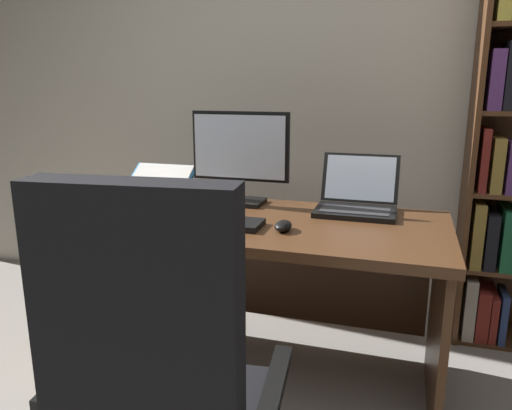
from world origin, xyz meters
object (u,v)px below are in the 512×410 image
at_px(reading_stand_with_book, 159,181).
at_px(open_binder, 125,218).
at_px(keyboard, 211,222).
at_px(notepad, 194,211).
at_px(pen, 199,209).
at_px(desk, 260,259).
at_px(computer_mouse, 283,226).
at_px(laptop, 357,200).
at_px(monitor, 240,158).

distance_m(reading_stand_with_book, open_binder, 0.48).
xyz_separation_m(keyboard, reading_stand_with_book, (-0.45, 0.42, 0.06)).
distance_m(notepad, pen, 0.02).
xyz_separation_m(open_binder, notepad, (0.22, 0.21, -0.01)).
xyz_separation_m(desk, computer_mouse, (0.16, -0.21, 0.22)).
bearing_deg(pen, laptop, 18.37).
relative_size(monitor, computer_mouse, 4.45).
bearing_deg(keyboard, reading_stand_with_book, 136.92).
bearing_deg(pen, keyboard, -52.70).
distance_m(desk, monitor, 0.47).
bearing_deg(reading_stand_with_book, notepad, -40.17).
xyz_separation_m(computer_mouse, pen, (-0.42, 0.16, -0.01)).
relative_size(computer_mouse, pen, 0.74).
relative_size(computer_mouse, notepad, 0.50).
height_order(computer_mouse, pen, computer_mouse).
relative_size(desk, reading_stand_with_book, 4.71).
bearing_deg(desk, keyboard, -124.45).
height_order(desk, keyboard, keyboard).
distance_m(laptop, open_binder, 1.00).
bearing_deg(monitor, desk, -48.41).
xyz_separation_m(keyboard, pen, (-0.12, 0.16, 0.00)).
bearing_deg(desk, notepad, -170.30).
bearing_deg(keyboard, desk, 55.55).
bearing_deg(reading_stand_with_book, pen, -38.37).
bearing_deg(notepad, keyboard, -48.46).
distance_m(monitor, computer_mouse, 0.52).
relative_size(keyboard, reading_stand_with_book, 1.25).
xyz_separation_m(keyboard, open_binder, (-0.36, -0.05, -0.00)).
bearing_deg(reading_stand_with_book, desk, -19.32).
bearing_deg(reading_stand_with_book, computer_mouse, -29.20).
relative_size(monitor, open_binder, 0.88).
bearing_deg(desk, open_binder, -152.67).
height_order(reading_stand_with_book, notepad, reading_stand_with_book).
height_order(desk, monitor, monitor).
distance_m(desk, open_binder, 0.61).
relative_size(notepad, pen, 1.50).
distance_m(monitor, pen, 0.32).
bearing_deg(pen, desk, 10.41).
relative_size(keyboard, pen, 3.00).
distance_m(monitor, keyboard, 0.42).
height_order(computer_mouse, open_binder, computer_mouse).
distance_m(keyboard, reading_stand_with_book, 0.61).
bearing_deg(laptop, keyboard, -144.76).
bearing_deg(keyboard, pen, 127.30).
bearing_deg(open_binder, notepad, 46.52).
relative_size(laptop, reading_stand_with_book, 1.02).
bearing_deg(open_binder, computer_mouse, 6.58).
distance_m(desk, reading_stand_with_book, 0.68).
relative_size(reading_stand_with_book, notepad, 1.60).
height_order(keyboard, open_binder, same).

